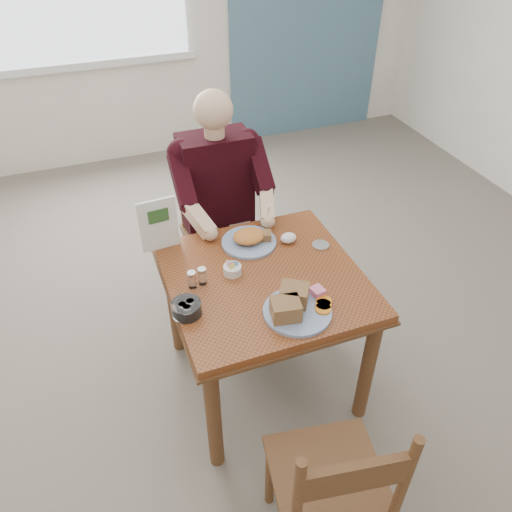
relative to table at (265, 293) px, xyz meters
name	(u,v)px	position (x,y,z in m)	size (l,w,h in m)	color
floor	(263,377)	(0.00, 0.00, -0.64)	(6.00, 6.00, 0.00)	#6E6659
lemon_wedge	(280,311)	(-0.03, -0.26, 0.13)	(0.05, 0.04, 0.03)	yellow
napkin	(288,238)	(0.21, 0.21, 0.14)	(0.08, 0.07, 0.05)	white
metal_dish	(321,245)	(0.35, 0.12, 0.12)	(0.09, 0.09, 0.01)	silver
table	(265,293)	(0.00, 0.00, 0.00)	(0.92, 0.92, 0.75)	brown
chair_far	(218,231)	(0.00, 0.80, -0.16)	(0.42, 0.42, 0.95)	brown
chair_near	(332,487)	(-0.08, -0.91, -0.16)	(0.48, 0.48, 0.95)	brown
diner	(220,192)	(0.00, 0.71, 0.17)	(0.53, 0.56, 1.39)	gray
near_plate	(295,305)	(0.03, -0.27, 0.15)	(0.38, 0.38, 0.10)	white
far_plate	(250,239)	(0.02, 0.27, 0.14)	(0.36, 0.36, 0.08)	white
caddy	(232,270)	(-0.14, 0.07, 0.13)	(0.11, 0.11, 0.06)	white
shakers	(197,278)	(-0.31, 0.05, 0.16)	(0.10, 0.05, 0.09)	white
creamer	(187,308)	(-0.41, -0.12, 0.14)	(0.15, 0.15, 0.06)	white
menu	(159,224)	(-0.41, 0.39, 0.26)	(0.19, 0.03, 0.28)	white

